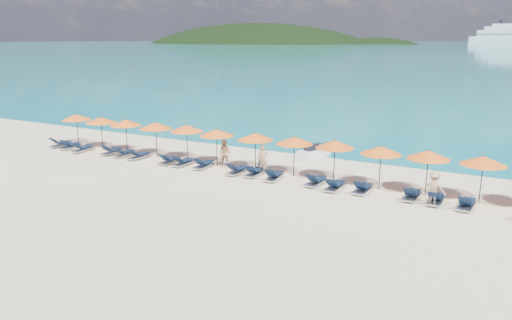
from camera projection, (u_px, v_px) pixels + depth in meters
The scene contains 37 objects.
ground at pixel (226, 197), 24.01m from camera, with size 1400.00×1400.00×0.00m, color beige.
headland_main at pixel (255, 74), 632.92m from camera, with size 374.00×242.00×126.50m.
headland_small at pixel (376, 75), 578.45m from camera, with size 162.00×126.00×85.50m.
jetski at pixel (313, 153), 31.63m from camera, with size 1.53×2.62×0.88m.
beachgoer_a at pixel (263, 159), 27.88m from camera, with size 0.61×0.40×1.69m, color tan.
beachgoer_b at pixel (225, 153), 29.55m from camera, with size 0.78×0.45×1.60m, color tan.
beachgoer_c at pixel (434, 188), 22.70m from camera, with size 1.05×0.49×1.62m, color tan.
umbrella_0 at pixel (76, 117), 35.15m from camera, with size 2.10×2.10×2.28m.
umbrella_1 at pixel (101, 120), 33.91m from camera, with size 2.10×2.10×2.28m.
umbrella_2 at pixel (126, 123), 32.90m from camera, with size 2.10×2.10×2.28m.
umbrella_3 at pixel (156, 126), 31.76m from camera, with size 2.10×2.10×2.28m.
umbrella_4 at pixel (187, 128), 30.79m from camera, with size 2.10×2.10×2.28m.
umbrella_5 at pixel (217, 133), 29.43m from camera, with size 2.10×2.10×2.28m.
umbrella_6 at pixel (255, 136), 28.28m from camera, with size 2.10×2.10×2.28m.
umbrella_7 at pixel (294, 140), 27.21m from camera, with size 2.10×2.10×2.28m.
umbrella_8 at pixel (335, 144), 26.24m from camera, with size 2.10×2.10×2.28m.
umbrella_9 at pixel (381, 150), 24.82m from camera, with size 2.10×2.10×2.28m.
umbrella_10 at pixel (428, 155), 23.86m from camera, with size 2.10×2.10×2.28m.
umbrella_11 at pixel (483, 161), 22.74m from camera, with size 2.10×2.10×2.28m.
lounger_0 at pixel (61, 144), 34.98m from camera, with size 0.66×1.71×0.66m.
lounger_1 at pixel (71, 145), 34.37m from camera, with size 0.79×1.75×0.66m.
lounger_2 at pixel (82, 148), 33.50m from camera, with size 0.72×1.73×0.66m.
lounger_3 at pixel (112, 151), 32.73m from camera, with size 0.67×1.72×0.66m.
lounger_4 at pixel (124, 153), 32.14m from camera, with size 0.67×1.72×0.66m.
lounger_5 at pixel (139, 155), 31.53m from camera, with size 0.64×1.71×0.66m.
lounger_6 at pixel (169, 160), 30.29m from camera, with size 0.71×1.73×0.66m.
lounger_7 at pixel (183, 162), 29.86m from camera, with size 0.63×1.70×0.66m.
lounger_8 at pixel (203, 164), 29.28m from camera, with size 0.71×1.73×0.66m.
lounger_9 at pixel (237, 170), 28.03m from camera, with size 0.65×1.71×0.66m.
lounger_10 at pixel (254, 172), 27.64m from camera, with size 0.74×1.74×0.66m.
lounger_11 at pixel (274, 176), 26.88m from camera, with size 0.79×1.75×0.66m.
lounger_12 at pixel (316, 181), 25.91m from camera, with size 0.74×1.74×0.66m.
lounger_13 at pixel (335, 185), 25.09m from camera, with size 0.67×1.72×0.66m.
lounger_14 at pixel (363, 188), 24.65m from camera, with size 0.68×1.72×0.66m.
lounger_15 at pixel (412, 195), 23.63m from camera, with size 0.64×1.71×0.66m.
lounger_16 at pixel (436, 199), 23.03m from camera, with size 0.66×1.71×0.66m.
lounger_17 at pixel (466, 204), 22.34m from camera, with size 0.71×1.73×0.66m.
Camera 1 is at (12.39, -19.29, 7.48)m, focal length 35.00 mm.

